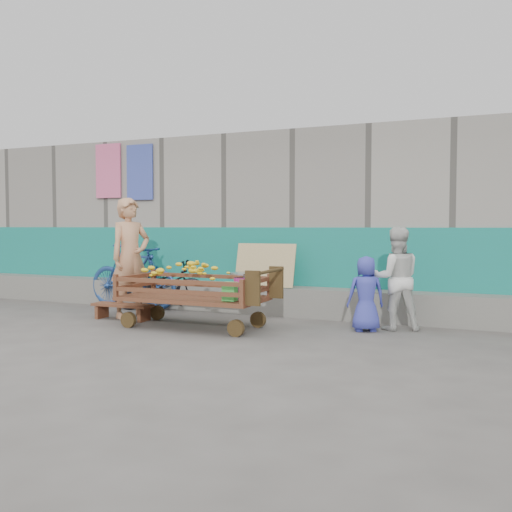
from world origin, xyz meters
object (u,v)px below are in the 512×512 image
at_px(banana_cart, 191,283).
at_px(woman, 396,278).
at_px(bench, 123,308).
at_px(child, 366,294).
at_px(bicycle_blue, 132,276).
at_px(vendor_man, 130,258).
at_px(bicycle_dark, 160,285).

xyz_separation_m(banana_cart, woman, (2.66, 0.97, 0.08)).
bearing_deg(woman, bench, -9.61).
distance_m(child, bicycle_blue, 4.26).
distance_m(bench, vendor_man, 0.79).
bearing_deg(child, bicycle_blue, -34.25).
distance_m(banana_cart, woman, 2.84).
relative_size(banana_cart, woman, 1.55).
bearing_deg(banana_cart, woman, 19.91).
relative_size(woman, bicycle_blue, 0.77).
relative_size(woman, bicycle_dark, 0.88).
relative_size(banana_cart, vendor_man, 1.17).
height_order(banana_cart, child, child).
relative_size(woman, child, 1.38).
relative_size(child, bicycle_blue, 0.55).
relative_size(banana_cart, bicycle_dark, 1.35).
distance_m(bench, child, 3.66).
height_order(bench, vendor_man, vendor_man).
xyz_separation_m(woman, bicycle_blue, (-4.57, 0.33, -0.15)).
bearing_deg(vendor_man, bench, -153.32).
bearing_deg(bicycle_dark, banana_cart, -154.12).
bearing_deg(woman, bicycle_blue, -25.01).
xyz_separation_m(vendor_man, bicycle_dark, (0.00, 0.83, -0.51)).
height_order(banana_cart, bicycle_dark, banana_cart).
height_order(bicycle_dark, bicycle_blue, bicycle_blue).
bearing_deg(bench, vendor_man, 94.38).
height_order(bench, bicycle_dark, bicycle_dark).
relative_size(bicycle_dark, bicycle_blue, 0.88).
bearing_deg(bench, child, 7.96).
relative_size(vendor_man, bicycle_dark, 1.15).
distance_m(bench, woman, 4.07).
bearing_deg(vendor_man, bicycle_dark, 22.30).
bearing_deg(bicycle_blue, bicycle_dark, -89.89).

